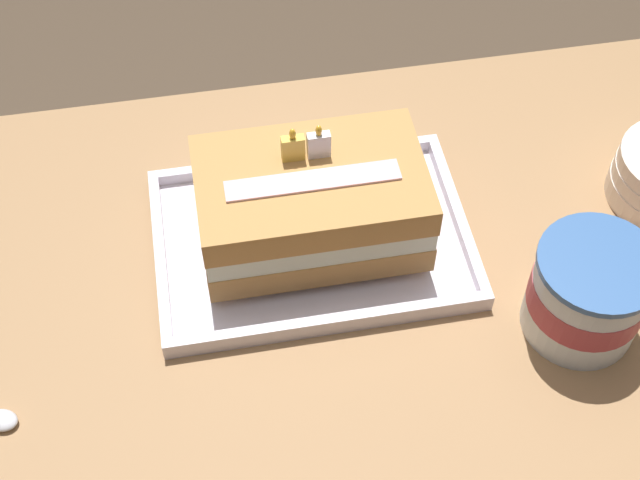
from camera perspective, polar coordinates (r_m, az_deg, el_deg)
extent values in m
cube|color=#9E754C|center=(1.04, 0.53, -2.37)|extent=(1.06, 0.63, 0.04)
cube|color=#9E754C|center=(1.51, -19.32, -4.69)|extent=(0.06, 0.06, 0.67)
cube|color=#9E754C|center=(1.58, 15.70, 0.24)|extent=(0.06, 0.06, 0.67)
cube|color=silver|center=(1.04, -0.52, -0.12)|extent=(0.36, 0.25, 0.01)
cube|color=silver|center=(0.96, 0.68, -5.25)|extent=(0.36, 0.01, 0.02)
cube|color=silver|center=(1.11, -1.58, 5.10)|extent=(0.36, 0.01, 0.02)
cube|color=silver|center=(1.03, -10.12, -1.06)|extent=(0.01, 0.23, 0.02)
cube|color=silver|center=(1.06, 8.76, 1.57)|extent=(0.01, 0.23, 0.02)
cube|color=#B98649|center=(1.01, -0.54, 1.20)|extent=(0.25, 0.16, 0.04)
cube|color=silver|center=(0.99, -0.55, 2.34)|extent=(0.25, 0.16, 0.03)
cube|color=#B98649|center=(0.96, -0.57, 3.54)|extent=(0.25, 0.16, 0.04)
cube|color=beige|center=(0.94, -0.46, 3.81)|extent=(0.19, 0.03, 0.00)
cube|color=#EFC64C|center=(0.95, -1.73, 5.86)|extent=(0.02, 0.01, 0.03)
ellipsoid|color=yellow|center=(0.94, -1.76, 6.76)|extent=(0.01, 0.01, 0.01)
cube|color=white|center=(0.96, 0.05, 6.09)|extent=(0.02, 0.01, 0.03)
ellipsoid|color=yellow|center=(0.94, 0.05, 6.99)|extent=(0.01, 0.01, 0.01)
cylinder|color=white|center=(0.98, 16.62, -3.40)|extent=(0.12, 0.12, 0.11)
cylinder|color=#B23D47|center=(0.98, 16.69, -3.22)|extent=(0.12, 0.12, 0.04)
cylinder|color=#3762A0|center=(0.94, 17.41, -1.44)|extent=(0.13, 0.13, 0.01)
ellipsoid|color=silver|center=(0.97, -19.60, -10.76)|extent=(0.04, 0.03, 0.01)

